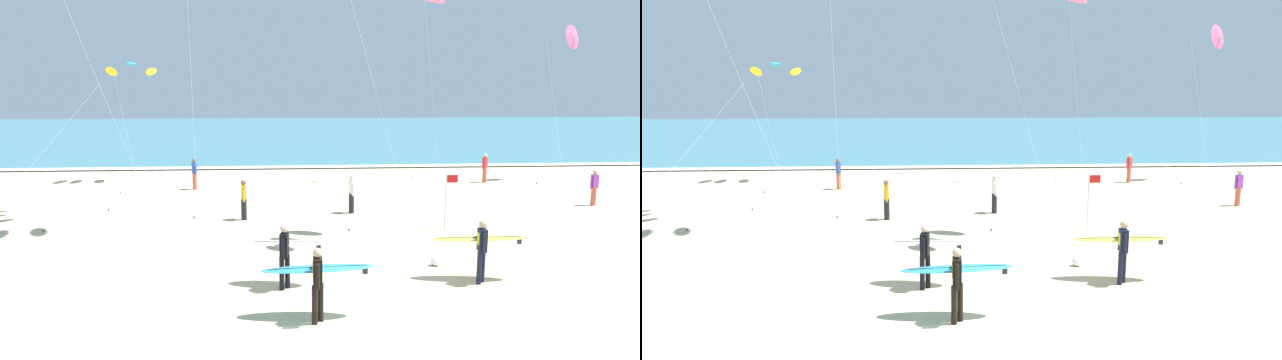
# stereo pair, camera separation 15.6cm
# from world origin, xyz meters

# --- Properties ---
(ground_plane) EXTENTS (160.00, 160.00, 0.00)m
(ground_plane) POSITION_xyz_m (0.00, 0.00, 0.00)
(ground_plane) COLOR beige
(ocean_water) EXTENTS (160.00, 60.00, 0.08)m
(ocean_water) POSITION_xyz_m (0.00, 53.87, 0.04)
(ocean_water) COLOR teal
(ocean_water) RESTS_ON ground
(shoreline_foam) EXTENTS (160.00, 1.19, 0.01)m
(shoreline_foam) POSITION_xyz_m (0.00, 24.17, 0.09)
(shoreline_foam) COLOR white
(shoreline_foam) RESTS_ON ocean_water
(surfer_lead) EXTENTS (2.59, 0.97, 1.71)m
(surfer_lead) POSITION_xyz_m (-1.49, 0.54, 1.05)
(surfer_lead) COLOR black
(surfer_lead) RESTS_ON ground
(surfer_trailing) EXTENTS (2.07, 1.09, 1.71)m
(surfer_trailing) POSITION_xyz_m (-2.18, 2.63, 1.05)
(surfer_trailing) COLOR black
(surfer_trailing) RESTS_ON ground
(surfer_third) EXTENTS (2.61, 1.04, 1.71)m
(surfer_third) POSITION_xyz_m (3.01, 2.71, 1.05)
(surfer_third) COLOR black
(surfer_third) RESTS_ON ground
(kite_arc_cobalt_low) EXTENTS (2.69, 4.45, 6.51)m
(kite_arc_cobalt_low) POSITION_xyz_m (-10.32, 19.80, 6.14)
(kite_arc_cobalt_low) COLOR yellow
(kite_arc_cobalt_low) RESTS_ON ground
(kite_delta_rose_close) EXTENTS (3.00, 2.15, 8.59)m
(kite_delta_rose_close) POSITION_xyz_m (13.80, 18.74, 7.88)
(kite_delta_rose_close) COLOR pink
(kite_delta_rose_close) RESTS_ON ground
(bystander_purple_top) EXTENTS (0.47, 0.28, 1.59)m
(bystander_purple_top) POSITION_xyz_m (11.50, 11.76, 0.81)
(bystander_purple_top) COLOR #D8593F
(bystander_purple_top) RESTS_ON ground
(bystander_red_top) EXTENTS (0.40, 0.35, 1.59)m
(bystander_red_top) POSITION_xyz_m (8.91, 17.98, 0.81)
(bystander_red_top) COLOR #D8593F
(bystander_red_top) RESTS_ON ground
(bystander_white_top) EXTENTS (0.22, 0.50, 1.59)m
(bystander_white_top) POSITION_xyz_m (0.62, 11.01, 0.81)
(bystander_white_top) COLOR black
(bystander_white_top) RESTS_ON ground
(bystander_blue_top) EXTENTS (0.30, 0.46, 1.59)m
(bystander_blue_top) POSITION_xyz_m (-6.69, 16.93, 0.81)
(bystander_blue_top) COLOR #D8593F
(bystander_blue_top) RESTS_ON ground
(bystander_yellow_top) EXTENTS (0.22, 0.50, 1.59)m
(bystander_yellow_top) POSITION_xyz_m (-3.75, 10.13, 0.81)
(bystander_yellow_top) COLOR black
(bystander_yellow_top) RESTS_ON ground
(lifeguard_flag) EXTENTS (0.44, 0.05, 2.10)m
(lifeguard_flag) POSITION_xyz_m (3.72, 8.00, 1.27)
(lifeguard_flag) COLOR silver
(lifeguard_flag) RESTS_ON ground
(beach_ball) EXTENTS (0.28, 0.28, 0.28)m
(beach_ball) POSITION_xyz_m (2.20, 4.02, 0.14)
(beach_ball) COLOR white
(beach_ball) RESTS_ON ground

